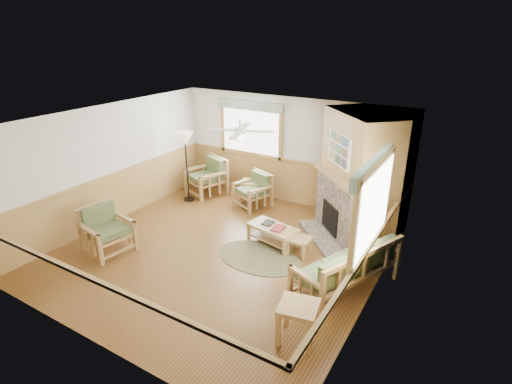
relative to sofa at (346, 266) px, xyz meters
The scene contains 24 objects.
floor 2.59m from the sofa, behind, with size 6.00×6.00×0.01m, color brown.
ceiling 3.40m from the sofa, behind, with size 6.00×6.00×0.01m, color white.
wall_back 3.96m from the sofa, 131.40° to the left, with size 6.00×0.02×2.70m, color silver.
wall_front 4.12m from the sofa, 129.38° to the right, with size 6.00×0.02×2.70m, color silver.
wall_left 5.62m from the sofa, behind, with size 0.02×6.00×2.70m, color silver.
wall_right 1.01m from the sofa, 13.39° to the right, with size 0.02×6.00×2.70m, color silver.
wainscot 2.55m from the sofa, behind, with size 6.00×6.00×1.10m, color #AB8346, non-canonical shape.
fireplace 2.20m from the sofa, 104.43° to the left, with size 2.20×2.20×2.70m, color #AB8346, non-canonical shape.
window_back 5.08m from the sofa, 141.99° to the left, with size 1.90×0.16×1.50m, color white, non-canonical shape.
window_right 2.15m from the sofa, 36.84° to the right, with size 0.16×1.90×1.50m, color white, non-canonical shape.
ceiling_fan 3.16m from the sofa, behind, with size 1.24×1.24×0.36m, color white, non-canonical shape.
sofa is the anchor object (origin of this frame).
armchair_back_left 5.14m from the sofa, 154.97° to the left, with size 0.89×0.89×1.00m, color #A8834E, non-canonical shape.
armchair_back_right 3.83m from the sofa, 146.11° to the left, with size 0.76×0.76×0.86m, color #A8834E, non-canonical shape.
armchair_left 4.70m from the sofa, 164.80° to the right, with size 0.83×0.83×0.93m, color #A8834E, non-canonical shape.
coffee_table 1.96m from the sofa, 158.74° to the left, with size 1.04×0.52×0.42m, color #A8834E, non-canonical shape.
end_table_chairs 4.21m from the sofa, 144.46° to the left, with size 0.48×0.46×0.54m, color #A8834E, non-canonical shape.
end_table_sofa 1.56m from the sofa, 96.31° to the right, with size 0.54×0.52×0.61m, color #A8834E, non-canonical shape.
footstool 1.35m from the sofa, 151.50° to the left, with size 0.41×0.41×0.36m, color #A8834E, non-canonical shape.
braided_rug 1.84m from the sofa, behind, with size 1.75×1.75×0.01m, color brown.
floor_lamp_left 5.12m from the sofa, 161.41° to the left, with size 0.42×0.42×1.83m, color black, non-canonical shape.
floor_lamp_right 0.68m from the sofa, 90.00° to the left, with size 0.36×0.36×1.57m, color black, non-canonical shape.
book_red 1.78m from the sofa, 158.49° to the left, with size 0.22×0.30×0.03m, color maroon.
book_dark 2.11m from the sofa, 158.45° to the left, with size 0.20×0.27×0.03m, color black.
Camera 1 is at (4.20, -5.67, 4.22)m, focal length 28.00 mm.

